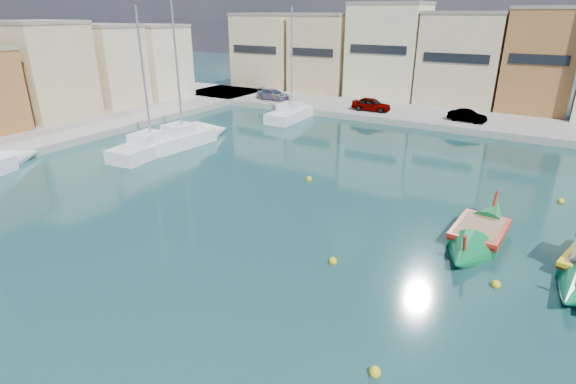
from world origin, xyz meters
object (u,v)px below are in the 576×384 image
Objects in this scene: yacht_north at (298,112)px; yacht_mid at (165,143)px; yacht_midnorth at (196,136)px; luzzu_green at (479,234)px.

yacht_north is 15.35m from yacht_mid.
yacht_midnorth reaches higher than yacht_mid.
yacht_mid is at bearing 172.04° from luzzu_green.
yacht_midnorth is (-2.49, -12.25, 0.02)m from yacht_north.
yacht_midnorth is at bearing 75.70° from yacht_mid.
yacht_north is 1.00× the size of yacht_mid.
yacht_midnorth is at bearing 165.13° from luzzu_green.
yacht_midnorth is at bearing -101.48° from yacht_north.
yacht_mid is (-3.19, -15.02, -0.00)m from yacht_north.
luzzu_green is 23.59m from yacht_midnorth.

